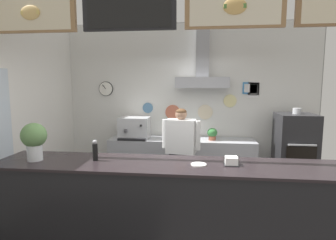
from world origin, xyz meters
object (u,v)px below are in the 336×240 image
(shop_worker, at_px, (181,156))
(condiment_plate, at_px, (199,164))
(espresso_machine, at_px, (134,128))
(basil_vase, at_px, (34,140))
(potted_sage, at_px, (212,134))
(napkin_holder, at_px, (231,161))
(pizza_oven, at_px, (294,154))
(potted_thyme, at_px, (177,133))
(pepper_grinder, at_px, (95,150))

(shop_worker, bearing_deg, condiment_plate, 112.64)
(espresso_machine, height_order, basil_vase, basil_vase)
(espresso_machine, relative_size, basil_vase, 1.32)
(potted_sage, height_order, napkin_holder, napkin_holder)
(basil_vase, bearing_deg, pizza_oven, 31.00)
(potted_sage, height_order, potted_thyme, potted_sage)
(napkin_holder, bearing_deg, potted_thyme, 109.88)
(shop_worker, relative_size, potted_thyme, 7.56)
(espresso_machine, xyz_separation_m, potted_sage, (1.46, -0.01, -0.07))
(potted_sage, bearing_deg, napkin_holder, -86.77)
(pizza_oven, height_order, basil_vase, pizza_oven)
(potted_thyme, relative_size, pepper_grinder, 0.87)
(potted_thyme, relative_size, basil_vase, 0.48)
(napkin_holder, relative_size, pepper_grinder, 0.68)
(espresso_machine, bearing_deg, pizza_oven, -2.53)
(potted_thyme, distance_m, pepper_grinder, 2.29)
(condiment_plate, height_order, napkin_holder, napkin_holder)
(pizza_oven, relative_size, basil_vase, 3.54)
(potted_sage, relative_size, potted_thyme, 1.07)
(pizza_oven, xyz_separation_m, shop_worker, (-1.93, -0.84, 0.12))
(basil_vase, bearing_deg, espresso_machine, 74.52)
(condiment_plate, bearing_deg, pizza_oven, 51.50)
(pizza_oven, height_order, shop_worker, shop_worker)
(espresso_machine, relative_size, condiment_plate, 3.35)
(potted_thyme, bearing_deg, basil_vase, -122.70)
(pizza_oven, height_order, potted_thyme, pizza_oven)
(espresso_machine, xyz_separation_m, potted_thyme, (0.81, -0.01, -0.08))
(potted_sage, bearing_deg, pizza_oven, -4.59)
(potted_thyme, bearing_deg, pizza_oven, -3.20)
(pepper_grinder, bearing_deg, napkin_holder, 0.27)
(potted_thyme, height_order, pepper_grinder, pepper_grinder)
(pizza_oven, height_order, napkin_holder, pizza_oven)
(espresso_machine, distance_m, pepper_grinder, 2.17)
(potted_sage, xyz_separation_m, potted_thyme, (-0.66, 0.00, -0.00))
(pizza_oven, bearing_deg, napkin_holder, -122.71)
(espresso_machine, bearing_deg, potted_sage, -0.51)
(condiment_plate, xyz_separation_m, pepper_grinder, (-1.17, 0.04, 0.11))
(espresso_machine, bearing_deg, shop_worker, -45.32)
(shop_worker, distance_m, napkin_holder, 1.38)
(potted_thyme, distance_m, basil_vase, 2.66)
(potted_thyme, relative_size, napkin_holder, 1.27)
(potted_sage, bearing_deg, pepper_grinder, -122.98)
(espresso_machine, height_order, potted_thyme, espresso_machine)
(napkin_holder, bearing_deg, espresso_machine, 126.29)
(shop_worker, distance_m, pepper_grinder, 1.54)
(pizza_oven, height_order, espresso_machine, pizza_oven)
(shop_worker, distance_m, condiment_plate, 1.29)
(potted_sage, bearing_deg, basil_vase, -133.14)
(pizza_oven, distance_m, potted_thyme, 2.11)
(shop_worker, distance_m, basil_vase, 2.08)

